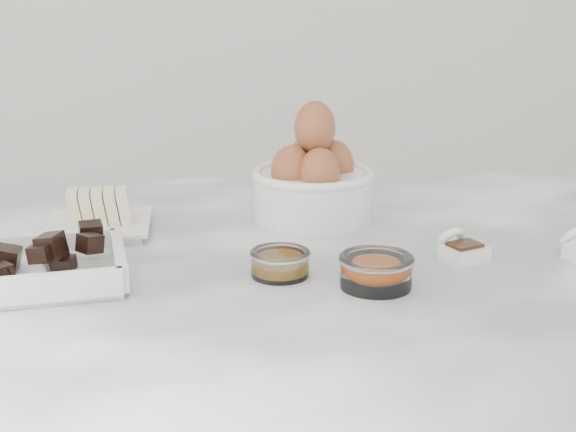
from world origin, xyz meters
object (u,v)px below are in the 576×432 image
object	(u,v)px
butter_plate	(96,217)
vanilla_spoon	(461,249)
egg_bowl	(313,181)
zest_bowl	(376,270)
chocolate_dish	(31,264)
sugar_ramekin	(297,192)
honey_bowl	(280,263)

from	to	relation	value
butter_plate	vanilla_spoon	xyz separation A→B (m)	(0.43, -0.16, -0.01)
egg_bowl	zest_bowl	size ratio (longest dim) A/B	2.06
egg_bowl	vanilla_spoon	bearing A→B (deg)	-52.32
chocolate_dish	egg_bowl	xyz separation A→B (m)	(0.34, 0.21, 0.03)
sugar_ramekin	chocolate_dish	bearing A→B (deg)	-142.00
chocolate_dish	vanilla_spoon	size ratio (longest dim) A/B	3.07
chocolate_dish	sugar_ramekin	bearing A→B (deg)	38.00
vanilla_spoon	egg_bowl	bearing A→B (deg)	127.68
egg_bowl	vanilla_spoon	world-z (taller)	egg_bowl
chocolate_dish	egg_bowl	size ratio (longest dim) A/B	1.28
chocolate_dish	zest_bowl	size ratio (longest dim) A/B	2.65
honey_bowl	sugar_ramekin	bearing A→B (deg)	78.33
sugar_ramekin	butter_plate	bearing A→B (deg)	-164.81
chocolate_dish	zest_bowl	xyz separation A→B (m)	(0.36, -0.05, -0.00)
honey_bowl	zest_bowl	bearing A→B (deg)	-25.32
vanilla_spoon	honey_bowl	bearing A→B (deg)	-172.60
zest_bowl	butter_plate	bearing A→B (deg)	143.75
chocolate_dish	vanilla_spoon	world-z (taller)	chocolate_dish
butter_plate	zest_bowl	bearing A→B (deg)	-36.25
chocolate_dish	egg_bowl	bearing A→B (deg)	31.74
sugar_ramekin	zest_bowl	world-z (taller)	sugar_ramekin
egg_bowl	zest_bowl	distance (m)	0.27
zest_bowl	sugar_ramekin	bearing A→B (deg)	98.15
butter_plate	vanilla_spoon	size ratio (longest dim) A/B	1.88
butter_plate	vanilla_spoon	distance (m)	0.46
butter_plate	zest_bowl	size ratio (longest dim) A/B	1.62
chocolate_dish	butter_plate	xyz separation A→B (m)	(0.05, 0.18, -0.00)
honey_bowl	butter_plate	bearing A→B (deg)	139.67
honey_bowl	vanilla_spoon	distance (m)	0.22
zest_bowl	honey_bowl	bearing A→B (deg)	154.68
zest_bowl	chocolate_dish	bearing A→B (deg)	171.56
chocolate_dish	zest_bowl	world-z (taller)	chocolate_dish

